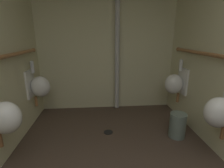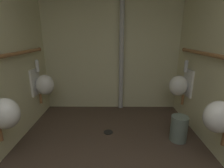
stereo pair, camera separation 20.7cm
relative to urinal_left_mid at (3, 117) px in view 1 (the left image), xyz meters
name	(u,v)px [view 1 (the left image)]	position (x,y,z in m)	size (l,w,h in m)	color
wall_back	(107,45)	(1.13, 1.64, 0.62)	(2.68, 0.06, 2.51)	beige
urinal_left_mid	(3,117)	(0.00, 0.00, 0.00)	(0.32, 0.30, 0.76)	white
urinal_left_far	(39,86)	(0.00, 1.08, 0.00)	(0.32, 0.30, 0.76)	white
urinal_right_mid	(220,111)	(2.26, -0.06, 0.00)	(0.32, 0.30, 0.76)	white
urinal_right_far	(175,83)	(2.26, 1.05, 0.00)	(0.32, 0.30, 0.76)	white
standpipe_back_wall	(117,45)	(1.32, 1.53, 0.62)	(0.09, 0.09, 2.46)	#B2B2B2
floor_drain	(108,132)	(1.09, 0.65, -0.63)	(0.14, 0.14, 0.01)	black
waste_bin	(177,125)	(2.08, 0.46, -0.46)	(0.23, 0.23, 0.36)	slate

